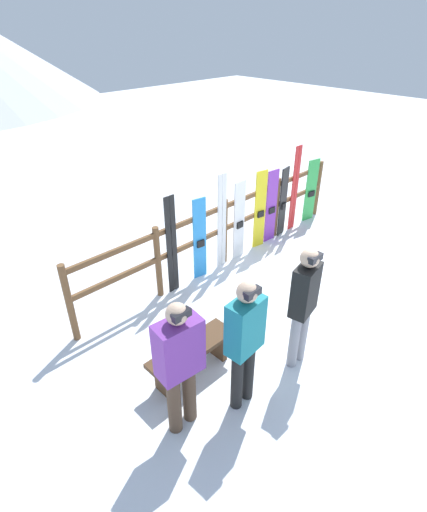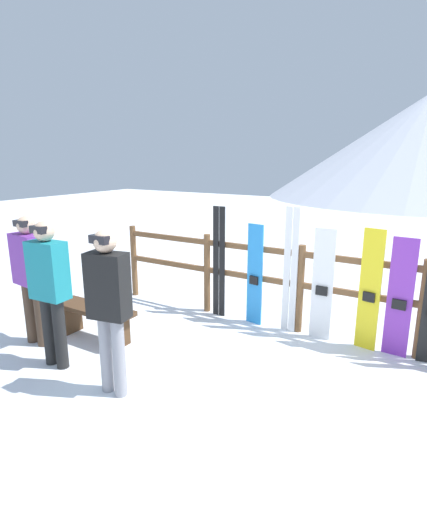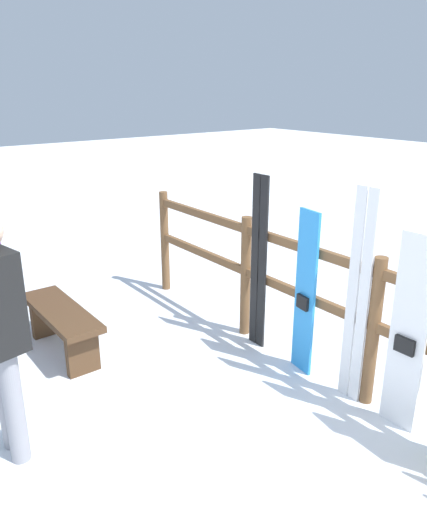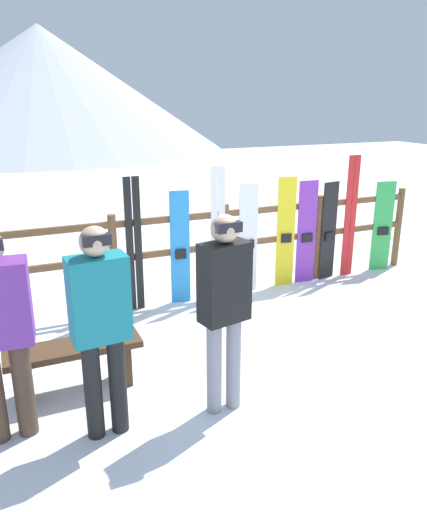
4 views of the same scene
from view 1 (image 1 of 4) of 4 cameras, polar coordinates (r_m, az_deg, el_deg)
name	(u,v)px [view 1 (image 1 of 4)]	position (r m, az deg, el deg)	size (l,w,h in m)	color
ground_plane	(305,303)	(6.56, 12.89, -6.61)	(40.00, 40.00, 0.00)	white
fence	(225,226)	(7.09, 1.60, 4.36)	(6.06, 0.10, 1.23)	brown
bench	(192,354)	(5.10, -3.09, -13.81)	(1.19, 0.36, 0.46)	#4C331E
person_teal	(245,338)	(4.34, 4.49, -11.55)	(0.44, 0.26, 1.70)	black
person_black	(304,300)	(4.93, 12.77, -6.15)	(0.43, 0.29, 1.71)	gray
person_purple	(180,361)	(4.15, -4.86, -14.67)	(0.50, 0.31, 1.67)	#4C3828
ski_pair_black	(172,246)	(6.27, -6.00, 1.42)	(0.19, 0.02, 1.68)	black
snowboard_blue	(200,240)	(6.66, -1.98, 2.37)	(0.25, 0.08, 1.47)	#288CE0
ski_pair_white	(222,222)	(6.92, 1.20, 4.87)	(0.19, 0.02, 1.74)	white
snowboard_white	(239,221)	(7.26, 3.68, 5.03)	(0.27, 0.06, 1.49)	white
snowboard_yellow	(260,210)	(7.66, 6.66, 6.52)	(0.26, 0.09, 1.54)	yellow
snowboard_purple	(271,207)	(7.92, 8.25, 6.98)	(0.29, 0.07, 1.47)	purple
snowboard_black_stripe	(283,202)	(8.21, 9.90, 7.56)	(0.27, 0.09, 1.43)	black
ski_pair_red	(295,189)	(8.43, 11.52, 9.36)	(0.20, 0.02, 1.78)	red
snowboard_green	(311,191)	(8.99, 13.74, 9.05)	(0.31, 0.10, 1.37)	green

